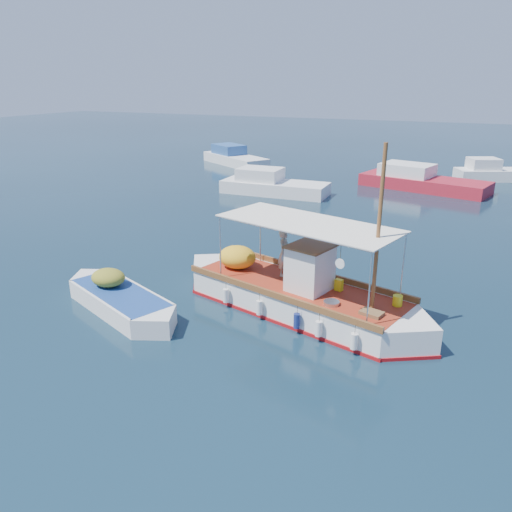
% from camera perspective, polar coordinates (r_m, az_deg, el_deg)
% --- Properties ---
extents(ground, '(160.00, 160.00, 0.00)m').
position_cam_1_polar(ground, '(15.96, 2.00, -6.47)').
color(ground, black).
rests_on(ground, ground).
extents(fishing_caique, '(8.96, 4.29, 5.68)m').
position_cam_1_polar(fishing_caique, '(16.00, 4.50, -4.48)').
color(fishing_caique, white).
rests_on(fishing_caique, ground).
extents(dinghy, '(5.14, 3.04, 1.37)m').
position_cam_1_polar(dinghy, '(16.66, -15.32, -4.96)').
color(dinghy, white).
rests_on(dinghy, ground).
extents(bg_boat_nw, '(6.84, 2.53, 1.80)m').
position_cam_1_polar(bg_boat_nw, '(32.42, 1.80, 7.99)').
color(bg_boat_nw, silver).
rests_on(bg_boat_nw, ground).
extents(bg_boat_n, '(8.69, 4.83, 1.80)m').
position_cam_1_polar(bg_boat_n, '(35.58, 18.23, 8.07)').
color(bg_boat_n, maroon).
rests_on(bg_boat_n, ground).
extents(bg_boat_far_w, '(7.30, 5.74, 1.80)m').
position_cam_1_polar(bg_boat_far_w, '(44.04, -2.52, 11.07)').
color(bg_boat_far_w, silver).
rests_on(bg_boat_far_w, ground).
extents(bg_boat_far_n, '(5.45, 3.89, 1.80)m').
position_cam_1_polar(bg_boat_far_n, '(40.67, 25.21, 8.54)').
color(bg_boat_far_n, silver).
rests_on(bg_boat_far_n, ground).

